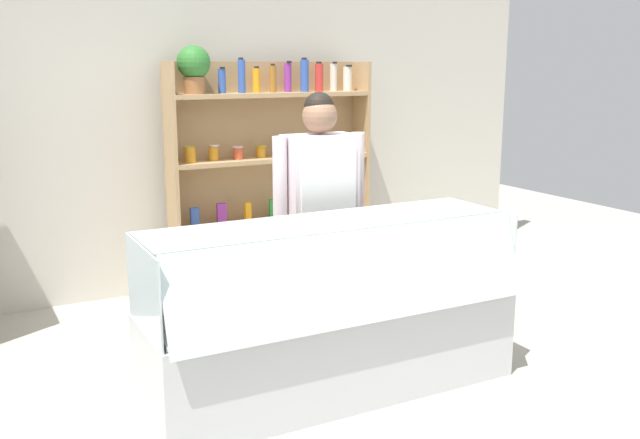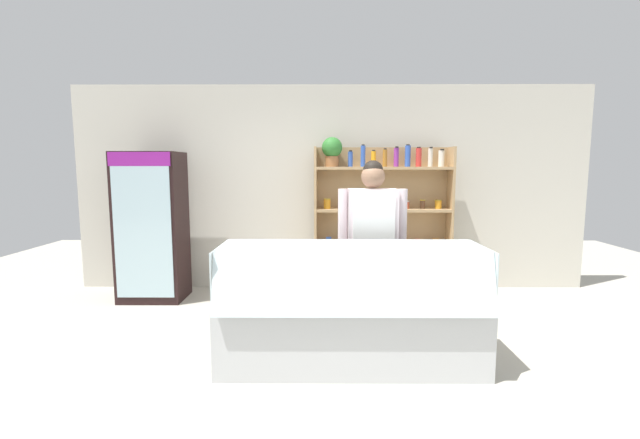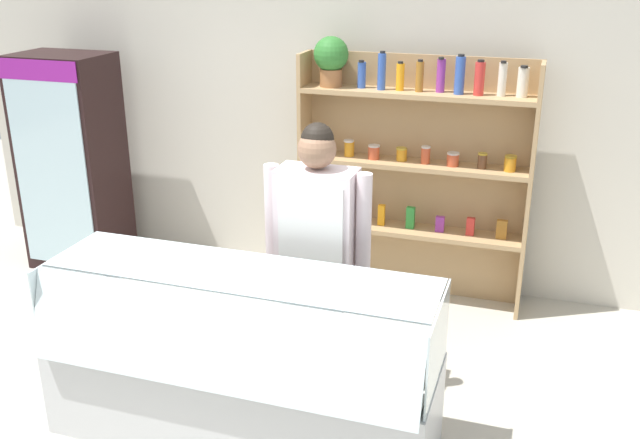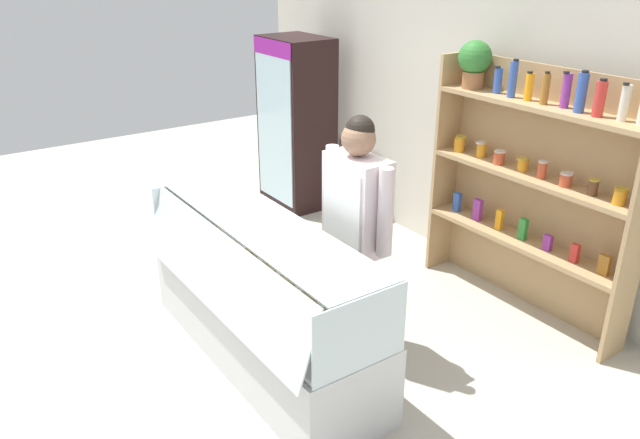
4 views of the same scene
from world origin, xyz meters
The scene contains 5 objects.
ground_plane centered at (0.00, 0.00, 0.00)m, with size 12.00×12.00×0.00m, color #B7B2A3.
back_wall centered at (0.00, 2.27, 1.35)m, with size 6.80×0.10×2.70m, color beige.
shelving_unit centered at (0.58, 1.97, 1.12)m, with size 1.74×0.29×2.01m.
deli_display_case centered at (0.11, -0.09, 0.31)m, with size 2.15×0.73×1.01m.
shop_clerk centered at (0.35, 0.52, 1.01)m, with size 0.65×0.25×1.70m.
Camera 1 is at (-1.75, -3.46, 1.87)m, focal length 40.00 mm.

